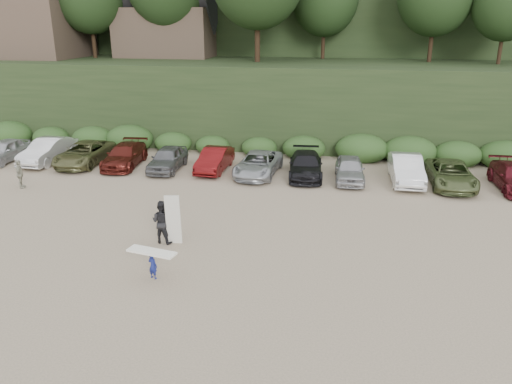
# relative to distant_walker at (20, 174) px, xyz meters

# --- Properties ---
(ground) EXTENTS (120.00, 120.00, 0.00)m
(ground) POSITION_rel_distant_walker_xyz_m (14.54, -4.97, -0.82)
(ground) COLOR tan
(ground) RESTS_ON ground
(parked_cars) EXTENTS (39.66, 5.69, 1.61)m
(parked_cars) POSITION_rel_distant_walker_xyz_m (13.79, 4.96, -0.09)
(parked_cars) COLOR #B5B5BA
(parked_cars) RESTS_ON ground
(distant_walker) EXTENTS (0.72, 1.04, 1.64)m
(distant_walker) POSITION_rel_distant_walker_xyz_m (0.00, 0.00, 0.00)
(distant_walker) COLOR gray
(distant_walker) RESTS_ON ground
(child_surfer) EXTENTS (1.95, 0.89, 1.13)m
(child_surfer) POSITION_rel_distant_walker_xyz_m (11.30, -8.62, -0.05)
(child_surfer) COLOR navy
(child_surfer) RESTS_ON ground
(adult_surfer) EXTENTS (1.41, 0.88, 2.26)m
(adult_surfer) POSITION_rel_distant_walker_xyz_m (10.60, -5.53, 0.15)
(adult_surfer) COLOR black
(adult_surfer) RESTS_ON ground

